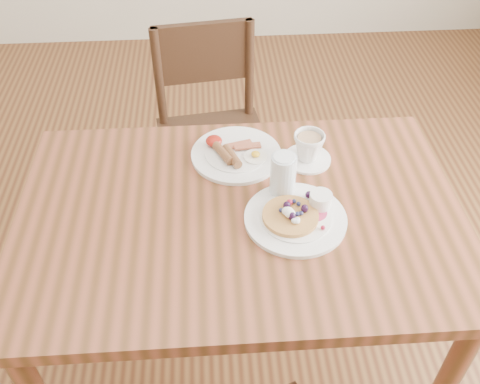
{
  "coord_description": "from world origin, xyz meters",
  "views": [
    {
      "loc": [
        -0.07,
        -1.01,
        1.76
      ],
      "look_at": [
        0.0,
        0.0,
        0.82
      ],
      "focal_mm": 40.0,
      "sensor_mm": 36.0,
      "label": 1
    }
  ],
  "objects_px": {
    "chair_far": "(211,130)",
    "teacup_saucer": "(308,149)",
    "dining_table": "(240,236)",
    "pancake_plate": "(297,216)",
    "breakfast_plate": "(235,153)",
    "water_glass": "(283,176)"
  },
  "relations": [
    {
      "from": "teacup_saucer",
      "to": "water_glass",
      "type": "bearing_deg",
      "value": -123.52
    },
    {
      "from": "breakfast_plate",
      "to": "dining_table",
      "type": "bearing_deg",
      "value": -90.14
    },
    {
      "from": "pancake_plate",
      "to": "teacup_saucer",
      "type": "distance_m",
      "value": 0.25
    },
    {
      "from": "water_glass",
      "to": "pancake_plate",
      "type": "bearing_deg",
      "value": -74.61
    },
    {
      "from": "pancake_plate",
      "to": "water_glass",
      "type": "relative_size",
      "value": 2.07
    },
    {
      "from": "chair_far",
      "to": "breakfast_plate",
      "type": "distance_m",
      "value": 0.56
    },
    {
      "from": "chair_far",
      "to": "breakfast_plate",
      "type": "bearing_deg",
      "value": 90.2
    },
    {
      "from": "breakfast_plate",
      "to": "teacup_saucer",
      "type": "relative_size",
      "value": 1.93
    },
    {
      "from": "dining_table",
      "to": "breakfast_plate",
      "type": "bearing_deg",
      "value": 89.86
    },
    {
      "from": "pancake_plate",
      "to": "breakfast_plate",
      "type": "bearing_deg",
      "value": 118.17
    },
    {
      "from": "breakfast_plate",
      "to": "teacup_saucer",
      "type": "distance_m",
      "value": 0.22
    },
    {
      "from": "dining_table",
      "to": "water_glass",
      "type": "relative_size",
      "value": 9.2
    },
    {
      "from": "teacup_saucer",
      "to": "dining_table",
      "type": "bearing_deg",
      "value": -136.65
    },
    {
      "from": "dining_table",
      "to": "breakfast_plate",
      "type": "relative_size",
      "value": 4.44
    },
    {
      "from": "dining_table",
      "to": "water_glass",
      "type": "height_order",
      "value": "water_glass"
    },
    {
      "from": "chair_far",
      "to": "water_glass",
      "type": "relative_size",
      "value": 6.75
    },
    {
      "from": "chair_far",
      "to": "pancake_plate",
      "type": "xyz_separation_m",
      "value": [
        0.21,
        -0.77,
        0.27
      ]
    },
    {
      "from": "dining_table",
      "to": "breakfast_plate",
      "type": "height_order",
      "value": "breakfast_plate"
    },
    {
      "from": "dining_table",
      "to": "pancake_plate",
      "type": "relative_size",
      "value": 4.44
    },
    {
      "from": "chair_far",
      "to": "breakfast_plate",
      "type": "height_order",
      "value": "chair_far"
    },
    {
      "from": "teacup_saucer",
      "to": "water_glass",
      "type": "xyz_separation_m",
      "value": [
        -0.09,
        -0.14,
        0.02
      ]
    },
    {
      "from": "chair_far",
      "to": "teacup_saucer",
      "type": "distance_m",
      "value": 0.66
    }
  ]
}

